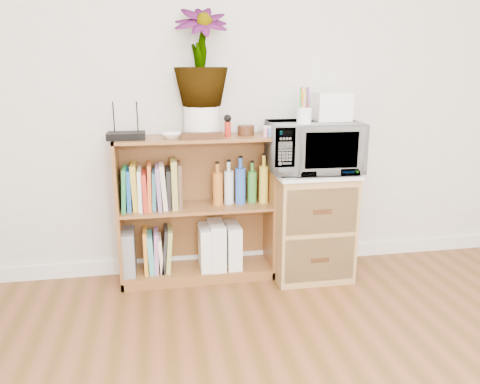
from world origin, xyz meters
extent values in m
cube|color=white|center=(0.00, 2.24, 0.05)|extent=(4.00, 0.02, 0.10)
cube|color=brown|center=(-0.35, 2.10, 0.47)|extent=(1.00, 0.30, 0.95)
cube|color=#9E7542|center=(0.40, 2.02, 0.35)|extent=(0.50, 0.45, 0.70)
imported|color=silver|center=(0.40, 2.02, 0.88)|extent=(0.59, 0.41, 0.32)
cylinder|color=white|center=(0.31, 1.94, 1.09)|extent=(0.09, 0.09, 0.10)
cube|color=white|center=(0.53, 2.08, 1.13)|extent=(0.22, 0.19, 0.18)
cube|color=black|center=(-0.77, 2.08, 0.97)|extent=(0.23, 0.15, 0.04)
imported|color=white|center=(-0.49, 2.07, 0.97)|extent=(0.13, 0.13, 0.03)
cylinder|color=white|center=(-0.30, 2.12, 1.04)|extent=(0.22, 0.22, 0.19)
imported|color=#2F7735|center=(-0.30, 2.12, 1.43)|extent=(0.33, 0.33, 0.59)
cube|color=#34180E|center=(-0.31, 2.00, 0.97)|extent=(0.25, 0.06, 0.04)
cylinder|color=#AB1F15|center=(-0.15, 2.06, 1.00)|extent=(0.04, 0.04, 0.09)
cylinder|color=#3B1E10|center=(-0.02, 2.11, 0.98)|extent=(0.11, 0.11, 0.06)
cube|color=#CA707B|center=(0.12, 2.01, 0.97)|extent=(0.10, 0.04, 0.05)
cube|color=gray|center=(-0.80, 2.10, 0.21)|extent=(0.09, 0.23, 0.29)
cube|color=white|center=(-0.29, 2.09, 0.21)|extent=(0.09, 0.23, 0.29)
cube|color=white|center=(-0.22, 2.09, 0.22)|extent=(0.10, 0.25, 0.31)
cube|color=white|center=(-0.11, 2.09, 0.21)|extent=(0.09, 0.23, 0.29)
cube|color=#217E43|center=(-0.80, 2.10, 0.64)|extent=(0.04, 0.20, 0.27)
cube|color=#1C57AC|center=(-0.77, 2.10, 0.63)|extent=(0.03, 0.20, 0.26)
cube|color=gold|center=(-0.74, 2.10, 0.64)|extent=(0.04, 0.20, 0.29)
cube|color=white|center=(-0.70, 2.10, 0.63)|extent=(0.02, 0.20, 0.26)
cube|color=#B52C1F|center=(-0.67, 2.10, 0.62)|extent=(0.03, 0.20, 0.24)
cube|color=orange|center=(-0.64, 2.10, 0.64)|extent=(0.03, 0.20, 0.29)
cube|color=teal|center=(-0.62, 2.10, 0.62)|extent=(0.03, 0.20, 0.24)
cube|color=#8D699E|center=(-0.59, 2.10, 0.64)|extent=(0.03, 0.20, 0.28)
cube|color=beige|center=(-0.56, 2.10, 0.64)|extent=(0.04, 0.20, 0.28)
cube|color=black|center=(-0.52, 2.10, 0.62)|extent=(0.03, 0.20, 0.25)
cube|color=#A59C4C|center=(-0.49, 2.10, 0.65)|extent=(0.04, 0.20, 0.31)
cube|color=brown|center=(-0.46, 2.10, 0.64)|extent=(0.02, 0.20, 0.28)
cylinder|color=#C86C25|center=(-0.21, 2.10, 0.64)|extent=(0.06, 0.06, 0.28)
cylinder|color=silver|center=(-0.13, 2.10, 0.64)|extent=(0.06, 0.06, 0.28)
cylinder|color=blue|center=(-0.06, 2.10, 0.65)|extent=(0.07, 0.07, 0.30)
cylinder|color=#388831|center=(0.02, 2.10, 0.63)|extent=(0.06, 0.06, 0.27)
cylinder|color=yellow|center=(0.10, 2.10, 0.66)|extent=(0.06, 0.06, 0.32)
cube|color=orange|center=(-0.69, 2.10, 0.21)|extent=(0.02, 0.19, 0.29)
cube|color=#48AEA9|center=(-0.66, 2.10, 0.20)|extent=(0.04, 0.19, 0.26)
cube|color=#A570A9|center=(-0.62, 2.10, 0.21)|extent=(0.04, 0.19, 0.27)
cube|color=#FFE2C6|center=(-0.59, 2.10, 0.19)|extent=(0.03, 0.19, 0.23)
cube|color=#252525|center=(-0.57, 2.10, 0.22)|extent=(0.05, 0.19, 0.29)
cube|color=#A7AF50|center=(-0.54, 2.10, 0.21)|extent=(0.05, 0.19, 0.28)
camera|label=1|loc=(-0.59, -0.81, 1.38)|focal=35.00mm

